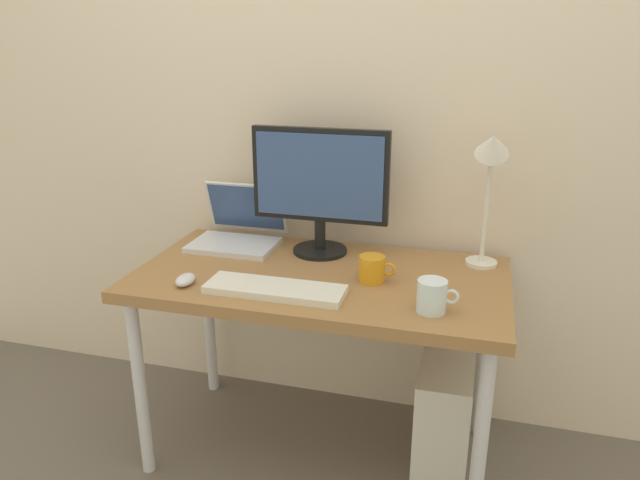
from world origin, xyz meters
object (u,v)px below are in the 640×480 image
monitor (320,184)px  desk_lamp (490,167)px  keyboard (275,289)px  computer_tower (444,416)px  mouse (185,280)px  glass_cup (432,296)px  laptop (239,229)px  coffee_mug (372,269)px  desk (320,292)px

monitor → desk_lamp: (0.58, 0.00, 0.09)m
keyboard → computer_tower: bearing=22.2°
monitor → mouse: (-0.34, -0.41, -0.24)m
glass_cup → computer_tower: bearing=76.5°
laptop → mouse: size_ratio=3.56×
laptop → coffee_mug: bearing=-22.8°
monitor → computer_tower: monitor is taller
desk → laptop: size_ratio=3.90×
coffee_mug → desk_lamp: bearing=32.5°
computer_tower → glass_cup: bearing=-103.5°
computer_tower → laptop: bearing=167.1°
laptop → mouse: (-0.01, -0.43, -0.04)m
desk → computer_tower: size_ratio=2.97×
mouse → glass_cup: glass_cup is taller
glass_cup → desk: bearing=153.8°
desk → computer_tower: 0.62m
desk_lamp → mouse: bearing=-156.1°
glass_cup → computer_tower: size_ratio=0.29×
monitor → keyboard: size_ratio=1.13×
glass_cup → monitor: bearing=138.8°
laptop → keyboard: (0.29, -0.41, -0.04)m
desk → mouse: bearing=-152.2°
desk → laptop: laptop is taller
monitor → computer_tower: bearing=-18.6°
monitor → laptop: size_ratio=1.56×
monitor → laptop: monitor is taller
laptop → mouse: 0.43m
keyboard → glass_cup: (0.48, -0.00, 0.04)m
desk → monitor: 0.39m
coffee_mug → computer_tower: bearing=10.5°
monitor → desk_lamp: size_ratio=1.01×
desk → mouse: (-0.39, -0.21, 0.09)m
desk → desk_lamp: (0.52, 0.20, 0.42)m
desk_lamp → mouse: size_ratio=5.48×
coffee_mug → glass_cup: size_ratio=0.99×
desk_lamp → glass_cup: bearing=-108.8°
computer_tower → monitor: bearing=161.4°
desk_lamp → laptop: bearing=178.7°
monitor → glass_cup: (0.45, -0.39, -0.21)m
laptop → keyboard: laptop is taller
desk → glass_cup: size_ratio=10.20×
desk → computer_tower: desk is taller
keyboard → desk_lamp: bearing=32.2°
coffee_mug → glass_cup: 0.27m
mouse → computer_tower: (0.84, 0.24, -0.52)m
desk_lamp → computer_tower: desk_lamp is taller
keyboard → desk: bearing=63.8°
desk → coffee_mug: (0.18, -0.02, 0.11)m
mouse → computer_tower: 1.02m
desk_lamp → mouse: (-0.92, -0.41, -0.34)m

